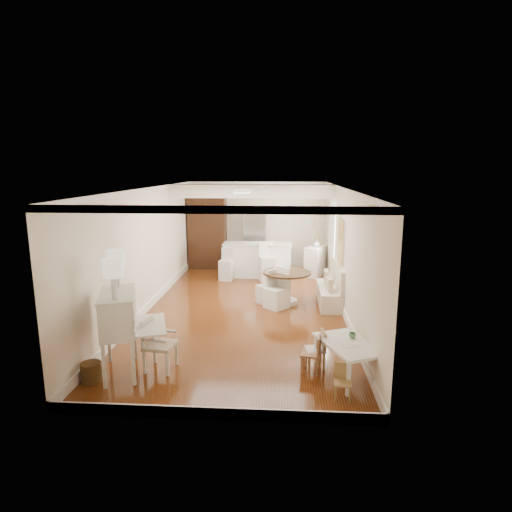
# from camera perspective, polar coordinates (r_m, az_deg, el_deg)

# --- Properties ---
(room) EXTENTS (9.00, 9.04, 2.82)m
(room) POSITION_cam_1_polar(r_m,az_deg,el_deg) (9.93, -1.15, 4.40)
(room) COLOR brown
(room) RESTS_ON ground
(secretary_bureau) EXTENTS (1.33, 1.34, 1.34)m
(secretary_bureau) POSITION_cam_1_polar(r_m,az_deg,el_deg) (7.20, -17.77, -9.78)
(secretary_bureau) COLOR silver
(secretary_bureau) RESTS_ON ground
(gustavian_armchair) EXTENTS (0.56, 0.56, 0.87)m
(gustavian_armchair) POSITION_cam_1_polar(r_m,az_deg,el_deg) (7.23, -12.67, -11.40)
(gustavian_armchair) COLOR silver
(gustavian_armchair) RESTS_ON ground
(wicker_basket) EXTENTS (0.34, 0.34, 0.31)m
(wicker_basket) POSITION_cam_1_polar(r_m,az_deg,el_deg) (7.26, -21.12, -14.27)
(wicker_basket) COLOR #503619
(wicker_basket) RESTS_ON ground
(kids_table) EXTENTS (1.07, 1.31, 0.57)m
(kids_table) POSITION_cam_1_polar(r_m,az_deg,el_deg) (7.03, 12.08, -13.42)
(kids_table) COLOR white
(kids_table) RESTS_ON ground
(kids_chair_a) EXTENTS (0.36, 0.36, 0.63)m
(kids_chair_a) POSITION_cam_1_polar(r_m,az_deg,el_deg) (7.10, 7.29, -12.71)
(kids_chair_a) COLOR #966744
(kids_chair_a) RESTS_ON ground
(kids_chair_b) EXTENTS (0.35, 0.35, 0.64)m
(kids_chair_b) POSITION_cam_1_polar(r_m,az_deg,el_deg) (7.25, 7.90, -12.17)
(kids_chair_b) COLOR #AD884E
(kids_chair_b) RESTS_ON ground
(kids_chair_c) EXTENTS (0.27, 0.27, 0.51)m
(kids_chair_c) POSITION_cam_1_polar(r_m,az_deg,el_deg) (6.44, 11.50, -16.13)
(kids_chair_c) COLOR olive
(kids_chair_c) RESTS_ON ground
(banquette) EXTENTS (0.52, 1.60, 0.98)m
(banquette) POSITION_cam_1_polar(r_m,az_deg,el_deg) (10.42, 9.75, -3.80)
(banquette) COLOR silver
(banquette) RESTS_ON ground
(dining_table) EXTENTS (1.50, 1.50, 0.79)m
(dining_table) POSITION_cam_1_polar(r_m,az_deg,el_deg) (10.38, 4.11, -4.24)
(dining_table) COLOR #432B15
(dining_table) RESTS_ON ground
(slip_chair_near) EXTENTS (0.66, 0.66, 0.96)m
(slip_chair_near) POSITION_cam_1_polar(r_m,az_deg,el_deg) (10.03, 2.78, -4.29)
(slip_chair_near) COLOR white
(slip_chair_near) RESTS_ON ground
(slip_chair_far) EXTENTS (0.60, 0.60, 0.88)m
(slip_chair_far) POSITION_cam_1_polar(r_m,az_deg,el_deg) (10.38, 1.59, -3.97)
(slip_chair_far) COLOR silver
(slip_chair_far) RESTS_ON ground
(breakfast_counter) EXTENTS (2.05, 0.65, 1.03)m
(breakfast_counter) POSITION_cam_1_polar(r_m,az_deg,el_deg) (12.90, 0.19, -0.52)
(breakfast_counter) COLOR white
(breakfast_counter) RESTS_ON ground
(bar_stool_left) EXTENTS (0.44, 0.44, 0.94)m
(bar_stool_left) POSITION_cam_1_polar(r_m,az_deg,el_deg) (12.53, -3.97, -1.12)
(bar_stool_left) COLOR silver
(bar_stool_left) RESTS_ON ground
(bar_stool_right) EXTENTS (0.56, 0.56, 1.13)m
(bar_stool_right) POSITION_cam_1_polar(r_m,az_deg,el_deg) (12.41, 1.54, -0.77)
(bar_stool_right) COLOR white
(bar_stool_right) RESTS_ON ground
(pantry_cabinet) EXTENTS (1.20, 0.60, 2.30)m
(pantry_cabinet) POSITION_cam_1_polar(r_m,az_deg,el_deg) (14.04, -6.48, 3.04)
(pantry_cabinet) COLOR #381E11
(pantry_cabinet) RESTS_ON ground
(fridge) EXTENTS (0.75, 0.65, 1.80)m
(fridge) POSITION_cam_1_polar(r_m,az_deg,el_deg) (13.85, 1.28, 1.94)
(fridge) COLOR silver
(fridge) RESTS_ON ground
(sideboard) EXTENTS (0.78, 1.04, 0.90)m
(sideboard) POSITION_cam_1_polar(r_m,az_deg,el_deg) (13.18, 8.01, -0.66)
(sideboard) COLOR beige
(sideboard) RESTS_ON ground
(pencil_cup) EXTENTS (0.12, 0.12, 0.09)m
(pencil_cup) POSITION_cam_1_polar(r_m,az_deg,el_deg) (7.11, 12.73, -10.29)
(pencil_cup) COLOR #528D5B
(pencil_cup) RESTS_ON kids_table
(branch_vase) EXTENTS (0.24, 0.24, 0.19)m
(branch_vase) POSITION_cam_1_polar(r_m,az_deg,el_deg) (13.06, 8.07, 1.68)
(branch_vase) COLOR silver
(branch_vase) RESTS_ON sideboard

